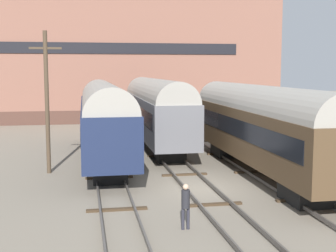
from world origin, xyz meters
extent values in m
plane|color=slate|center=(0.00, 0.00, 0.00)|extent=(200.00, 200.00, 0.00)
cube|color=#4C4742|center=(-4.97, 0.00, 0.18)|extent=(0.08, 60.00, 0.16)
cube|color=#4C4742|center=(-3.54, 0.00, 0.18)|extent=(0.08, 60.00, 0.16)
cube|color=#3D2D1E|center=(-4.25, -3.00, 0.05)|extent=(2.60, 0.24, 0.10)
cube|color=#3D2D1E|center=(-4.25, 3.00, 0.05)|extent=(2.60, 0.24, 0.10)
cube|color=#3D2D1E|center=(-4.25, 9.00, 0.05)|extent=(2.60, 0.24, 0.10)
cube|color=#3D2D1E|center=(-4.25, 15.00, 0.05)|extent=(2.60, 0.24, 0.10)
cube|color=#3D2D1E|center=(-4.25, 21.00, 0.05)|extent=(2.60, 0.24, 0.10)
cube|color=#3D2D1E|center=(-4.25, 27.00, 0.05)|extent=(2.60, 0.24, 0.10)
cube|color=#4C4742|center=(-0.72, 0.00, 0.18)|extent=(0.08, 60.00, 0.16)
cube|color=#4C4742|center=(0.72, 0.00, 0.18)|extent=(0.08, 60.00, 0.16)
cube|color=#3D2D1E|center=(0.00, -3.00, 0.05)|extent=(2.60, 0.24, 0.10)
cube|color=#3D2D1E|center=(0.00, 3.00, 0.05)|extent=(2.60, 0.24, 0.10)
cube|color=#3D2D1E|center=(0.00, 9.00, 0.05)|extent=(2.60, 0.24, 0.10)
cube|color=#3D2D1E|center=(0.00, 15.00, 0.05)|extent=(2.60, 0.24, 0.10)
cube|color=#3D2D1E|center=(0.00, 21.00, 0.05)|extent=(2.60, 0.24, 0.10)
cube|color=#3D2D1E|center=(0.00, 27.00, 0.05)|extent=(2.60, 0.24, 0.10)
cube|color=#4C4742|center=(3.54, 0.00, 0.18)|extent=(0.08, 60.00, 0.16)
cube|color=#4C4742|center=(4.97, 0.00, 0.18)|extent=(0.08, 60.00, 0.16)
cube|color=#3D2D1E|center=(4.25, -3.00, 0.05)|extent=(2.60, 0.24, 0.10)
cube|color=#3D2D1E|center=(4.25, 3.00, 0.05)|extent=(2.60, 0.24, 0.10)
cube|color=#3D2D1E|center=(4.25, 9.00, 0.05)|extent=(2.60, 0.24, 0.10)
cube|color=#3D2D1E|center=(4.25, 15.00, 0.05)|extent=(2.60, 0.24, 0.10)
cube|color=#3D2D1E|center=(4.25, 21.00, 0.05)|extent=(2.60, 0.24, 0.10)
cube|color=#3D2D1E|center=(4.25, 27.00, 0.05)|extent=(2.60, 0.24, 0.10)
cube|color=black|center=(-4.25, 14.77, 0.50)|extent=(1.80, 2.40, 1.00)
cube|color=black|center=(-4.25, 2.59, 0.50)|extent=(1.80, 2.40, 1.00)
cube|color=#192342|center=(-4.25, 8.68, 2.37)|extent=(2.95, 18.75, 2.75)
cube|color=black|center=(-4.25, 8.68, 2.70)|extent=(2.99, 17.25, 0.99)
cylinder|color=gray|center=(-4.25, 8.68, 3.75)|extent=(2.80, 18.37, 2.80)
cube|color=black|center=(0.00, 19.51, 0.50)|extent=(1.80, 2.40, 1.00)
cube|color=black|center=(0.00, 7.62, 0.50)|extent=(1.80, 2.40, 1.00)
cube|color=slate|center=(0.00, 13.56, 2.43)|extent=(2.98, 18.30, 2.85)
cube|color=black|center=(0.00, 13.56, 2.77)|extent=(3.02, 16.83, 1.03)
cylinder|color=gray|center=(0.00, 13.56, 3.85)|extent=(2.83, 17.93, 2.83)
cube|color=black|center=(4.25, 8.48, 0.50)|extent=(1.80, 2.40, 1.00)
cube|color=black|center=(4.25, -3.30, 0.50)|extent=(1.80, 2.40, 1.00)
cube|color=#4C3823|center=(4.25, 2.59, 2.39)|extent=(2.82, 18.12, 2.77)
cube|color=black|center=(4.25, 2.59, 2.72)|extent=(2.86, 16.67, 1.00)
cylinder|color=gray|center=(4.25, 2.59, 3.77)|extent=(2.68, 17.75, 2.68)
cube|color=brown|center=(6.93, 2.95, 0.94)|extent=(2.72, 12.43, 0.10)
cylinder|color=brown|center=(5.72, -3.12, 0.45)|extent=(0.20, 0.20, 0.89)
cylinder|color=brown|center=(5.72, 9.01, 0.45)|extent=(0.20, 0.20, 0.89)
cylinder|color=brown|center=(8.14, 9.01, 0.45)|extent=(0.20, 0.20, 0.89)
cylinder|color=brown|center=(5.72, 2.95, 0.45)|extent=(0.20, 0.20, 0.89)
cylinder|color=brown|center=(8.14, 2.95, 0.45)|extent=(0.20, 0.20, 0.89)
cube|color=#2D4C33|center=(7.29, 4.74, 1.42)|extent=(1.40, 0.40, 0.06)
cube|color=#2D4C33|center=(7.29, 4.91, 1.68)|extent=(1.40, 0.06, 0.45)
cube|color=black|center=(6.70, 4.74, 1.19)|extent=(0.06, 0.40, 0.40)
cube|color=black|center=(7.89, 4.74, 1.19)|extent=(0.06, 0.40, 0.40)
cylinder|color=#282833|center=(-1.98, -5.81, 0.41)|extent=(0.12, 0.12, 0.83)
cylinder|color=#282833|center=(-1.78, -5.81, 0.41)|extent=(0.12, 0.12, 0.83)
cylinder|color=#232328|center=(-1.88, -5.81, 1.17)|extent=(0.32, 0.32, 0.69)
sphere|color=tan|center=(-1.88, -5.81, 1.63)|extent=(0.22, 0.22, 0.22)
cylinder|color=#473828|center=(-7.61, 5.03, 4.07)|extent=(0.24, 0.24, 8.15)
cube|color=#473828|center=(-7.61, 5.03, 7.17)|extent=(1.80, 0.12, 0.12)
cube|color=#4F342A|center=(-1.22, 36.14, 0.75)|extent=(37.02, 13.29, 1.51)
cube|color=brown|center=(-1.22, 36.14, 8.28)|extent=(37.02, 13.29, 13.55)
cube|color=black|center=(-1.22, 29.45, 8.28)|extent=(25.91, 0.10, 1.20)
camera|label=1|loc=(-5.55, -22.40, 5.97)|focal=50.00mm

